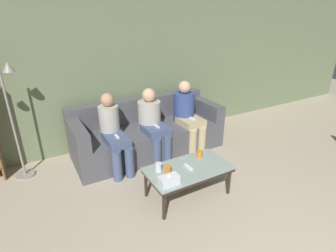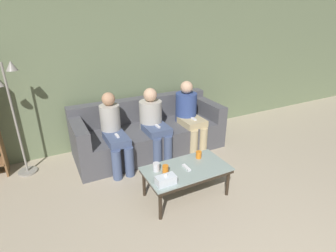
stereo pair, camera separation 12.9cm
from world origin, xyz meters
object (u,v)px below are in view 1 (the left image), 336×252
couch (147,133)px  game_remote (188,167)px  coffee_table (188,171)px  seated_person_mid_right (187,113)px  cup_near_right (159,167)px  cup_near_left (200,154)px  cup_far_center (168,170)px  seated_person_left_end (113,131)px  standing_lamp (11,111)px  tissue_box (169,180)px  seated_person_mid_left (152,121)px

couch → game_remote: couch is taller
coffee_table → seated_person_mid_right: 1.37m
couch → cup_near_right: couch is taller
cup_near_left → game_remote: bearing=-152.2°
couch → seated_person_mid_right: 0.74m
game_remote → cup_far_center: bearing=176.8°
coffee_table → seated_person_mid_right: bearing=57.6°
coffee_table → seated_person_left_end: bearing=117.4°
couch → cup_near_left: couch is taller
cup_near_right → standing_lamp: standing_lamp is taller
game_remote → coffee_table: bearing=-82.9°
tissue_box → game_remote: tissue_box is taller
coffee_table → seated_person_left_end: (-0.56, 1.09, 0.23)m
cup_near_left → game_remote: 0.30m
coffee_table → standing_lamp: 2.39m
cup_near_left → cup_far_center: (-0.54, -0.13, 0.01)m
coffee_table → seated_person_mid_right: size_ratio=0.92×
tissue_box → game_remote: (0.37, 0.17, -0.04)m
seated_person_mid_right → tissue_box: bearing=-129.7°
coffee_table → cup_far_center: bearing=176.8°
couch → cup_near_right: size_ratio=23.07×
cup_far_center → seated_person_mid_right: bearing=48.3°
cup_near_left → seated_person_mid_left: size_ratio=0.09×
cup_far_center → seated_person_mid_right: 1.51m
seated_person_left_end → seated_person_mid_right: 1.29m
couch → cup_near_right: 1.30m
coffee_table → cup_near_right: (-0.35, 0.12, 0.09)m
cup_far_center → seated_person_left_end: 1.12m
standing_lamp → tissue_box: bearing=-50.4°
seated_person_left_end → seated_person_mid_left: (0.64, 0.04, 0.01)m
seated_person_mid_left → seated_person_mid_right: (0.64, 0.01, 0.02)m
cup_near_right → seated_person_left_end: (-0.22, 0.97, 0.13)m
cup_far_center → standing_lamp: standing_lamp is taller
tissue_box → cup_near_left: bearing=26.3°
cup_near_right → tissue_box: tissue_box is taller
cup_near_right → tissue_box: size_ratio=0.47×
standing_lamp → cup_near_right: bearing=-44.6°
coffee_table → standing_lamp: bearing=139.3°
seated_person_left_end → tissue_box: bearing=-81.0°
cup_near_right → standing_lamp: 2.04m
cup_near_left → cup_near_right: bearing=-177.8°
cup_near_right → cup_far_center: (0.07, -0.10, 0.00)m
couch → coffee_table: bearing=-93.4°
couch → seated_person_mid_left: seated_person_mid_left is taller
cup_near_right → coffee_table: bearing=-18.8°
seated_person_mid_left → game_remote: bearing=-94.0°
cup_far_center → seated_person_mid_left: bearing=72.3°
standing_lamp → seated_person_mid_right: standing_lamp is taller
coffee_table → cup_far_center: 0.29m
standing_lamp → seated_person_mid_right: 2.53m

